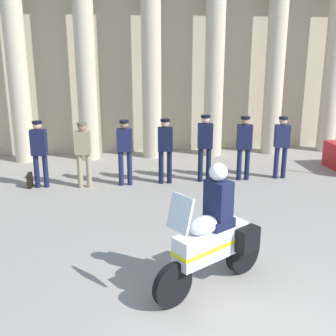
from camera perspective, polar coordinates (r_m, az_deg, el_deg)
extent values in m
cube|color=#B6AB91|center=(14.28, -2.68, 16.53)|extent=(15.66, 0.30, 7.13)
cylinder|color=beige|center=(13.59, -19.90, 13.67)|extent=(0.61, 0.61, 6.19)
cylinder|color=beige|center=(13.34, -11.17, 14.27)|extent=(0.61, 0.61, 6.19)
cylinder|color=beige|center=(13.39, -2.28, 14.56)|extent=(0.61, 0.61, 6.19)
cylinder|color=beige|center=(13.73, 6.36, 14.51)|extent=(0.61, 0.61, 6.19)
cylinder|color=beige|center=(14.36, 14.40, 14.18)|extent=(0.61, 0.61, 6.19)
cylinder|color=beige|center=(15.22, 21.62, 13.66)|extent=(0.61, 0.61, 6.19)
cylinder|color=#141938|center=(11.11, -17.40, -0.46)|extent=(0.13, 0.13, 0.84)
cylinder|color=#141938|center=(11.07, -16.28, -0.41)|extent=(0.13, 0.13, 0.84)
cube|color=#141938|center=(10.91, -17.15, 3.32)|extent=(0.40, 0.26, 0.65)
sphere|color=tan|center=(10.83, -17.34, 5.54)|extent=(0.21, 0.21, 0.21)
cylinder|color=black|center=(10.82, -17.37, 5.94)|extent=(0.24, 0.24, 0.06)
cylinder|color=gray|center=(10.83, -11.86, -0.39)|extent=(0.13, 0.13, 0.87)
cylinder|color=gray|center=(10.81, -10.70, -0.34)|extent=(0.13, 0.13, 0.87)
cube|color=gray|center=(10.64, -11.50, 3.39)|extent=(0.40, 0.26, 0.58)
sphere|color=#997056|center=(10.57, -11.61, 5.47)|extent=(0.21, 0.21, 0.21)
cylinder|color=brown|center=(10.55, -11.64, 5.89)|extent=(0.24, 0.24, 0.06)
cylinder|color=#191E42|center=(10.83, -6.39, -0.04)|extent=(0.13, 0.13, 0.91)
cylinder|color=#191E42|center=(10.84, -5.23, 0.01)|extent=(0.13, 0.13, 0.91)
cube|color=#191E42|center=(10.66, -5.92, 3.81)|extent=(0.40, 0.26, 0.57)
sphere|color=#997056|center=(10.58, -5.98, 5.88)|extent=(0.21, 0.21, 0.21)
cylinder|color=black|center=(10.57, -5.99, 6.30)|extent=(0.24, 0.24, 0.06)
cylinder|color=black|center=(10.92, -0.95, 0.10)|extent=(0.13, 0.13, 0.87)
cylinder|color=black|center=(10.95, 0.19, 0.14)|extent=(0.13, 0.13, 0.87)
cube|color=black|center=(10.76, -0.38, 3.93)|extent=(0.40, 0.26, 0.61)
sphere|color=tan|center=(10.68, -0.39, 6.09)|extent=(0.21, 0.21, 0.21)
cylinder|color=black|center=(10.67, -0.39, 6.51)|extent=(0.24, 0.24, 0.06)
cylinder|color=black|center=(11.12, 4.42, 0.42)|extent=(0.13, 0.13, 0.90)
cylinder|color=black|center=(11.16, 5.52, 0.46)|extent=(0.13, 0.13, 0.90)
cube|color=black|center=(10.96, 5.07, 4.37)|extent=(0.40, 0.26, 0.65)
sphere|color=beige|center=(10.88, 5.13, 6.59)|extent=(0.21, 0.21, 0.21)
cylinder|color=black|center=(10.87, 5.14, 7.00)|extent=(0.24, 0.24, 0.06)
cylinder|color=#141938|center=(11.37, 9.64, 0.46)|extent=(0.13, 0.13, 0.85)
cylinder|color=#141938|center=(11.44, 10.69, 0.50)|extent=(0.13, 0.13, 0.85)
cube|color=#141938|center=(11.23, 10.35, 4.17)|extent=(0.40, 0.26, 0.65)
sphere|color=tan|center=(11.15, 10.46, 6.32)|extent=(0.21, 0.21, 0.21)
cylinder|color=black|center=(11.14, 10.48, 6.72)|extent=(0.24, 0.24, 0.06)
cylinder|color=#191E42|center=(11.73, 14.48, 0.69)|extent=(0.13, 0.13, 0.87)
cylinder|color=#191E42|center=(11.81, 15.47, 0.73)|extent=(0.13, 0.13, 0.87)
cube|color=#191E42|center=(11.61, 15.24, 4.21)|extent=(0.40, 0.26, 0.60)
sphere|color=tan|center=(11.53, 15.38, 6.18)|extent=(0.21, 0.21, 0.21)
cylinder|color=black|center=(11.52, 15.41, 6.56)|extent=(0.24, 0.24, 0.06)
cylinder|color=black|center=(5.93, 0.64, -15.60)|extent=(0.60, 0.42, 0.64)
cylinder|color=black|center=(6.84, 10.14, -11.30)|extent=(0.62, 0.46, 0.64)
cube|color=silver|center=(6.17, 5.88, -10.10)|extent=(1.22, 0.92, 0.44)
ellipsoid|color=silver|center=(5.94, 4.94, -7.75)|extent=(0.61, 0.55, 0.26)
cube|color=yellow|center=(6.18, 5.87, -10.27)|extent=(1.25, 0.94, 0.06)
cube|color=silver|center=(5.54, 1.67, -6.13)|extent=(0.34, 0.42, 0.47)
cube|color=black|center=(6.36, 10.79, -9.50)|extent=(0.40, 0.34, 0.36)
cube|color=black|center=(6.66, 7.33, -8.10)|extent=(0.40, 0.34, 0.36)
cube|color=#141938|center=(6.13, 6.75, -7.33)|extent=(0.52, 0.50, 0.14)
cube|color=#141938|center=(6.00, 6.86, -4.26)|extent=(0.41, 0.44, 0.56)
sphere|color=silver|center=(5.86, 6.86, -0.54)|extent=(0.26, 0.26, 0.26)
cube|color=black|center=(11.26, -18.26, -1.60)|extent=(0.10, 0.32, 0.36)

